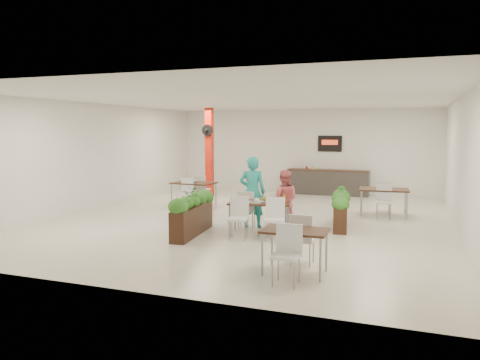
% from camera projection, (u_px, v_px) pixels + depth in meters
% --- Properties ---
extents(ground, '(12.00, 12.00, 0.00)m').
position_uv_depth(ground, '(254.00, 220.00, 12.58)').
color(ground, beige).
rests_on(ground, ground).
extents(room_shell, '(10.10, 12.10, 3.22)m').
position_uv_depth(room_shell, '(254.00, 145.00, 12.37)').
color(room_shell, white).
rests_on(room_shell, ground).
extents(red_column, '(0.40, 0.41, 3.20)m').
position_uv_depth(red_column, '(209.00, 151.00, 16.98)').
color(red_column, red).
rests_on(red_column, ground).
extents(service_counter, '(3.00, 0.64, 2.20)m').
position_uv_depth(service_counter, '(328.00, 182.00, 17.46)').
color(service_counter, '#2F2C2A').
rests_on(service_counter, ground).
extents(main_table, '(1.52, 1.82, 0.92)m').
position_uv_depth(main_table, '(259.00, 207.00, 10.77)').
color(main_table, black).
rests_on(main_table, ground).
extents(diner_man, '(0.71, 0.53, 1.76)m').
position_uv_depth(diner_man, '(252.00, 192.00, 11.49)').
color(diner_man, teal).
rests_on(diner_man, ground).
extents(diner_woman, '(0.79, 0.67, 1.45)m').
position_uv_depth(diner_woman, '(284.00, 200.00, 11.23)').
color(diner_woman, '#E6666E').
rests_on(diner_woman, ground).
extents(planter_left, '(0.59, 2.11, 1.11)m').
position_uv_depth(planter_left, '(192.00, 212.00, 10.71)').
color(planter_left, black).
rests_on(planter_left, ground).
extents(planter_right, '(0.61, 1.95, 1.03)m').
position_uv_depth(planter_right, '(341.00, 207.00, 11.58)').
color(planter_right, black).
rests_on(planter_right, ground).
extents(side_table_a, '(1.34, 1.63, 0.92)m').
position_uv_depth(side_table_a, '(194.00, 186.00, 14.87)').
color(side_table_a, black).
rests_on(side_table_a, ground).
extents(side_table_b, '(1.40, 1.65, 0.92)m').
position_uv_depth(side_table_b, '(384.00, 193.00, 13.20)').
color(side_table_b, black).
rests_on(side_table_b, ground).
extents(side_table_c, '(1.09, 1.63, 0.92)m').
position_uv_depth(side_table_c, '(295.00, 237.00, 7.76)').
color(side_table_c, black).
rests_on(side_table_c, ground).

